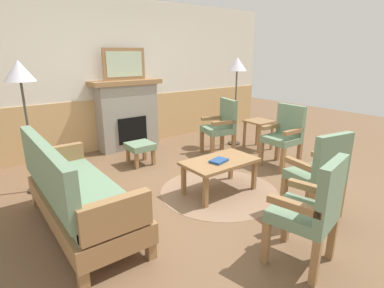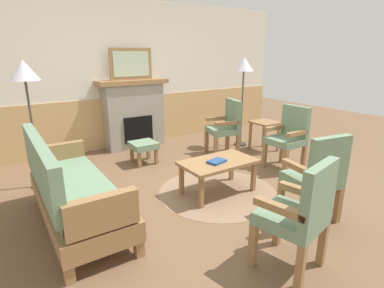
{
  "view_description": "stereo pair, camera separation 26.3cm",
  "coord_description": "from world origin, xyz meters",
  "px_view_note": "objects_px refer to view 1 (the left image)",
  "views": [
    {
      "loc": [
        -2.43,
        -2.84,
        1.77
      ],
      "look_at": [
        0.0,
        0.35,
        0.55
      ],
      "focal_mm": 28.41,
      "sensor_mm": 36.0,
      "label": 1
    },
    {
      "loc": [
        -2.21,
        -2.99,
        1.77
      ],
      "look_at": [
        0.0,
        0.35,
        0.55
      ],
      "focal_mm": 28.41,
      "sensor_mm": 36.0,
      "label": 2
    }
  ],
  "objects_px": {
    "footstool": "(140,148)",
    "side_table": "(259,127)",
    "coffee_table": "(220,164)",
    "armchair_by_window_left": "(285,133)",
    "fireplace": "(127,114)",
    "floor_lamp_by_chairs": "(237,70)",
    "armchair_front_left": "(312,208)",
    "framed_picture": "(124,64)",
    "armchair_near_fireplace": "(221,124)",
    "armchair_front_center": "(320,171)",
    "couch": "(77,194)",
    "book_on_table": "(219,161)",
    "floor_lamp_by_couch": "(20,80)"
  },
  "relations": [
    {
      "from": "floor_lamp_by_chairs",
      "to": "framed_picture",
      "type": "bearing_deg",
      "value": 149.12
    },
    {
      "from": "footstool",
      "to": "side_table",
      "type": "distance_m",
      "value": 2.25
    },
    {
      "from": "couch",
      "to": "book_on_table",
      "type": "xyz_separation_m",
      "value": [
        1.69,
        -0.25,
        0.06
      ]
    },
    {
      "from": "framed_picture",
      "to": "armchair_front_center",
      "type": "distance_m",
      "value": 3.78
    },
    {
      "from": "armchair_front_center",
      "to": "floor_lamp_by_chairs",
      "type": "bearing_deg",
      "value": 63.71
    },
    {
      "from": "coffee_table",
      "to": "book_on_table",
      "type": "relative_size",
      "value": 4.24
    },
    {
      "from": "couch",
      "to": "armchair_by_window_left",
      "type": "distance_m",
      "value": 3.21
    },
    {
      "from": "framed_picture",
      "to": "armchair_by_window_left",
      "type": "distance_m",
      "value": 3.02
    },
    {
      "from": "framed_picture",
      "to": "floor_lamp_by_chairs",
      "type": "distance_m",
      "value": 2.07
    },
    {
      "from": "book_on_table",
      "to": "floor_lamp_by_couch",
      "type": "bearing_deg",
      "value": 140.37
    },
    {
      "from": "framed_picture",
      "to": "footstool",
      "type": "height_order",
      "value": "framed_picture"
    },
    {
      "from": "footstool",
      "to": "armchair_front_left",
      "type": "distance_m",
      "value": 3.07
    },
    {
      "from": "footstool",
      "to": "armchair_near_fireplace",
      "type": "distance_m",
      "value": 1.49
    },
    {
      "from": "fireplace",
      "to": "framed_picture",
      "type": "distance_m",
      "value": 0.91
    },
    {
      "from": "book_on_table",
      "to": "armchair_by_window_left",
      "type": "height_order",
      "value": "armchair_by_window_left"
    },
    {
      "from": "couch",
      "to": "book_on_table",
      "type": "distance_m",
      "value": 1.71
    },
    {
      "from": "book_on_table",
      "to": "footstool",
      "type": "bearing_deg",
      "value": 100.0
    },
    {
      "from": "coffee_table",
      "to": "armchair_front_center",
      "type": "height_order",
      "value": "armchair_front_center"
    },
    {
      "from": "side_table",
      "to": "footstool",
      "type": "bearing_deg",
      "value": 164.31
    },
    {
      "from": "framed_picture",
      "to": "armchair_near_fireplace",
      "type": "relative_size",
      "value": 0.82
    },
    {
      "from": "side_table",
      "to": "book_on_table",
      "type": "bearing_deg",
      "value": -152.66
    },
    {
      "from": "armchair_front_center",
      "to": "side_table",
      "type": "relative_size",
      "value": 1.78
    },
    {
      "from": "armchair_near_fireplace",
      "to": "armchair_front_left",
      "type": "height_order",
      "value": "same"
    },
    {
      "from": "framed_picture",
      "to": "footstool",
      "type": "relative_size",
      "value": 2.0
    },
    {
      "from": "armchair_near_fireplace",
      "to": "armchair_front_left",
      "type": "distance_m",
      "value": 3.04
    },
    {
      "from": "couch",
      "to": "footstool",
      "type": "height_order",
      "value": "couch"
    },
    {
      "from": "footstool",
      "to": "side_table",
      "type": "height_order",
      "value": "side_table"
    },
    {
      "from": "book_on_table",
      "to": "armchair_front_left",
      "type": "height_order",
      "value": "armchair_front_left"
    },
    {
      "from": "footstool",
      "to": "armchair_by_window_left",
      "type": "xyz_separation_m",
      "value": [
        1.8,
        -1.44,
        0.25
      ]
    },
    {
      "from": "armchair_front_left",
      "to": "side_table",
      "type": "bearing_deg",
      "value": 48.21
    },
    {
      "from": "armchair_front_left",
      "to": "floor_lamp_by_chairs",
      "type": "relative_size",
      "value": 0.58
    },
    {
      "from": "coffee_table",
      "to": "armchair_by_window_left",
      "type": "height_order",
      "value": "armchair_by_window_left"
    },
    {
      "from": "fireplace",
      "to": "floor_lamp_by_chairs",
      "type": "distance_m",
      "value": 2.21
    },
    {
      "from": "book_on_table",
      "to": "framed_picture",
      "type": "bearing_deg",
      "value": 90.42
    },
    {
      "from": "couch",
      "to": "side_table",
      "type": "relative_size",
      "value": 3.27
    },
    {
      "from": "coffee_table",
      "to": "floor_lamp_by_chairs",
      "type": "height_order",
      "value": "floor_lamp_by_chairs"
    },
    {
      "from": "armchair_near_fireplace",
      "to": "floor_lamp_by_couch",
      "type": "bearing_deg",
      "value": 173.6
    },
    {
      "from": "armchair_near_fireplace",
      "to": "armchair_front_center",
      "type": "height_order",
      "value": "same"
    },
    {
      "from": "fireplace",
      "to": "footstool",
      "type": "distance_m",
      "value": 1.05
    },
    {
      "from": "armchair_front_left",
      "to": "side_table",
      "type": "height_order",
      "value": "armchair_front_left"
    },
    {
      "from": "armchair_by_window_left",
      "to": "armchair_front_center",
      "type": "distance_m",
      "value": 1.59
    },
    {
      "from": "footstool",
      "to": "armchair_front_center",
      "type": "height_order",
      "value": "armchair_front_center"
    },
    {
      "from": "floor_lamp_by_chairs",
      "to": "book_on_table",
      "type": "bearing_deg",
      "value": -139.97
    },
    {
      "from": "floor_lamp_by_couch",
      "to": "couch",
      "type": "bearing_deg",
      "value": -83.11
    },
    {
      "from": "floor_lamp_by_chairs",
      "to": "couch",
      "type": "bearing_deg",
      "value": -160.38
    },
    {
      "from": "armchair_front_left",
      "to": "framed_picture",
      "type": "bearing_deg",
      "value": 85.86
    },
    {
      "from": "couch",
      "to": "side_table",
      "type": "bearing_deg",
      "value": 11.51
    },
    {
      "from": "fireplace",
      "to": "armchair_by_window_left",
      "type": "xyz_separation_m",
      "value": [
        1.54,
        -2.39,
        -0.11
      ]
    },
    {
      "from": "couch",
      "to": "floor_lamp_by_chairs",
      "type": "bearing_deg",
      "value": 19.62
    },
    {
      "from": "armchair_front_left",
      "to": "side_table",
      "type": "distance_m",
      "value": 3.29
    }
  ]
}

